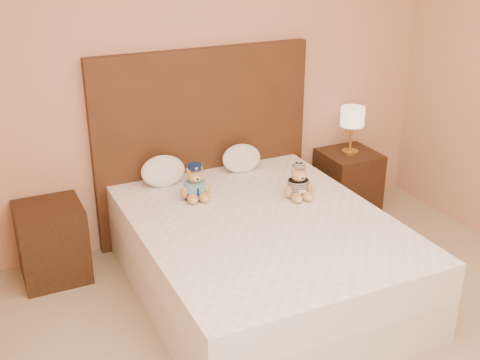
# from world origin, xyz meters

# --- Properties ---
(room_walls) EXTENTS (4.04, 4.52, 2.72)m
(room_walls) POSITION_xyz_m (0.00, 0.46, 1.81)
(room_walls) COLOR tan
(room_walls) RESTS_ON ground
(bed) EXTENTS (1.60, 2.00, 0.55)m
(bed) POSITION_xyz_m (0.00, 1.20, 0.28)
(bed) COLOR white
(bed) RESTS_ON ground
(headboard) EXTENTS (1.75, 0.08, 1.50)m
(headboard) POSITION_xyz_m (0.00, 2.21, 0.75)
(headboard) COLOR #462715
(headboard) RESTS_ON ground
(nightstand_left) EXTENTS (0.45, 0.45, 0.55)m
(nightstand_left) POSITION_xyz_m (-1.25, 2.00, 0.28)
(nightstand_left) COLOR #342010
(nightstand_left) RESTS_ON ground
(nightstand_right) EXTENTS (0.45, 0.45, 0.55)m
(nightstand_right) POSITION_xyz_m (1.25, 2.00, 0.28)
(nightstand_right) COLOR #342010
(nightstand_right) RESTS_ON ground
(lamp) EXTENTS (0.20, 0.20, 0.40)m
(lamp) POSITION_xyz_m (1.25, 2.00, 0.85)
(lamp) COLOR gold
(lamp) RESTS_ON nightstand_right
(teddy_police) EXTENTS (0.24, 0.23, 0.26)m
(teddy_police) POSITION_xyz_m (-0.28, 1.69, 0.68)
(teddy_police) COLOR #B88947
(teddy_police) RESTS_ON bed
(teddy_prisoner) EXTENTS (0.24, 0.23, 0.25)m
(teddy_prisoner) POSITION_xyz_m (0.39, 1.40, 0.67)
(teddy_prisoner) COLOR #B88947
(teddy_prisoner) RESTS_ON bed
(pillow_left) EXTENTS (0.34, 0.22, 0.24)m
(pillow_left) POSITION_xyz_m (-0.40, 2.03, 0.67)
(pillow_left) COLOR white
(pillow_left) RESTS_ON bed
(pillow_right) EXTENTS (0.32, 0.21, 0.23)m
(pillow_right) POSITION_xyz_m (0.24, 2.03, 0.66)
(pillow_right) COLOR white
(pillow_right) RESTS_ON bed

